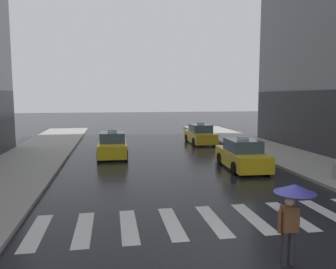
% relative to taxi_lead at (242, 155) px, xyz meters
% --- Properties ---
extents(ground_plane, '(160.00, 160.00, 0.00)m').
position_rel_taxi_lead_xyz_m(ground_plane, '(-3.93, -10.31, -0.72)').
color(ground_plane, black).
extents(crosswalk_markings, '(11.30, 2.80, 0.01)m').
position_rel_taxi_lead_xyz_m(crosswalk_markings, '(-3.93, -7.31, -0.72)').
color(crosswalk_markings, silver).
rests_on(crosswalk_markings, ground).
extents(taxi_lead, '(2.07, 4.61, 1.80)m').
position_rel_taxi_lead_xyz_m(taxi_lead, '(0.00, 0.00, 0.00)').
color(taxi_lead, yellow).
rests_on(taxi_lead, ground).
extents(taxi_second, '(2.00, 4.57, 1.80)m').
position_rel_taxi_lead_xyz_m(taxi_second, '(-7.04, 5.11, 0.00)').
color(taxi_second, yellow).
rests_on(taxi_second, ground).
extents(taxi_third, '(1.93, 4.54, 1.80)m').
position_rel_taxi_lead_xyz_m(taxi_third, '(0.36, 10.14, 0.00)').
color(taxi_third, gold).
rests_on(taxi_third, ground).
extents(pedestrian_with_umbrella, '(0.96, 0.96, 1.94)m').
position_rel_taxi_lead_xyz_m(pedestrian_with_umbrella, '(-2.98, -10.32, 0.79)').
color(pedestrian_with_umbrella, '#333338').
rests_on(pedestrian_with_umbrella, ground).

